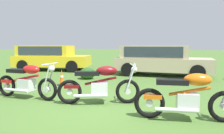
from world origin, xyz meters
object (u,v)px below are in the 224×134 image
object	(u,v)px
motorcycle_orange	(188,96)
traffic_cone	(62,78)
car_beige	(159,58)
shrub_low	(87,73)
motorcycle_red	(27,81)
motorcycle_maroon	(100,85)
car_yellow	(50,56)

from	to	relation	value
motorcycle_orange	traffic_cone	size ratio (longest dim) A/B	3.27
car_beige	shrub_low	xyz separation A→B (m)	(-2.41, -2.57, -0.59)
motorcycle_orange	motorcycle_red	bearing A→B (deg)	165.88
motorcycle_maroon	shrub_low	world-z (taller)	motorcycle_maroon
car_beige	motorcycle_maroon	bearing A→B (deg)	-98.09
motorcycle_maroon	traffic_cone	world-z (taller)	motorcycle_maroon
motorcycle_maroon	shrub_low	distance (m)	3.96
motorcycle_orange	car_yellow	size ratio (longest dim) A/B	0.43
motorcycle_orange	traffic_cone	distance (m)	4.89
motorcycle_red	car_beige	size ratio (longest dim) A/B	0.43
motorcycle_red	motorcycle_orange	size ratio (longest dim) A/B	1.03
motorcycle_red	car_beige	bearing A→B (deg)	64.79
motorcycle_red	traffic_cone	xyz separation A→B (m)	(-0.44, 1.91, -0.20)
motorcycle_red	car_yellow	distance (m)	6.69
car_yellow	car_beige	bearing A→B (deg)	-12.74
motorcycle_maroon	motorcycle_orange	distance (m)	2.14
motorcycle_maroon	car_beige	size ratio (longest dim) A/B	0.39
car_yellow	car_beige	xyz separation A→B (m)	(6.19, 0.96, 0.00)
traffic_cone	car_beige	bearing A→B (deg)	60.39
car_yellow	traffic_cone	size ratio (longest dim) A/B	7.64
car_yellow	shrub_low	size ratio (longest dim) A/B	6.44
car_beige	traffic_cone	bearing A→B (deg)	-128.67
motorcycle_orange	motorcycle_maroon	bearing A→B (deg)	156.45
motorcycle_maroon	motorcycle_orange	bearing A→B (deg)	-35.79
motorcycle_red	car_yellow	bearing A→B (deg)	121.83
motorcycle_red	car_beige	xyz separation A→B (m)	(1.96, 6.13, 0.36)
shrub_low	traffic_cone	bearing A→B (deg)	-89.46
motorcycle_maroon	car_beige	bearing A→B (deg)	60.35
motorcycle_maroon	shrub_low	xyz separation A→B (m)	(-2.51, 3.05, -0.24)
motorcycle_orange	car_yellow	bearing A→B (deg)	131.62
motorcycle_red	motorcycle_maroon	size ratio (longest dim) A/B	1.10
motorcycle_maroon	motorcycle_orange	size ratio (longest dim) A/B	0.94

